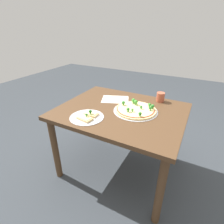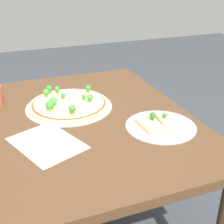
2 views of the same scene
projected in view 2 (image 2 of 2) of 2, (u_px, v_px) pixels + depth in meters
The scene contains 4 objects.
dining_table at pixel (85, 136), 1.36m from camera, with size 1.11×0.89×0.70m.
pizza_tray_whole at pixel (68, 104), 1.42m from camera, with size 0.39×0.39×0.07m.
pizza_tray_slice at pixel (160, 124), 1.25m from camera, with size 0.28×0.28×0.06m.
paper_menu at pixel (47, 143), 1.14m from camera, with size 0.27×0.20×0.00m, color silver.
Camera 2 is at (-1.15, 0.31, 1.29)m, focal length 50.00 mm.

